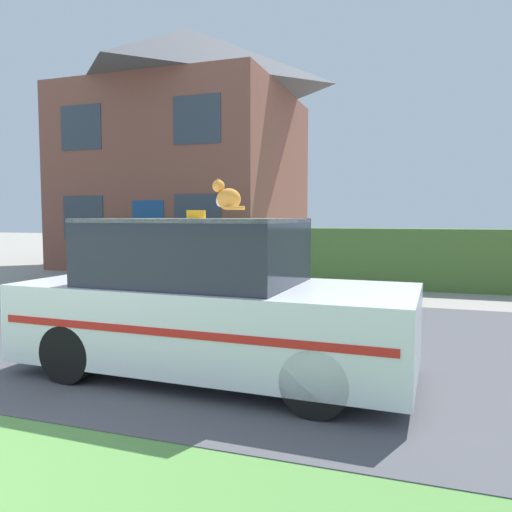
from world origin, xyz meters
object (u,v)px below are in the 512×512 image
Objects in this scene: house_left at (189,146)px; wheelie_bin at (172,266)px; cat at (226,197)px; police_car at (209,302)px.

house_left reaches higher than wheelie_bin.
cat reaches higher than wheelie_bin.
cat is 12.80m from house_left.
cat is 0.34× the size of wheelie_bin.
house_left is 7.13m from wheelie_bin.
wheelie_bin is at bearing -67.40° from house_left.
cat is at bearing -14.64° from police_car.
police_car is 11.18× the size of cat.
cat is 0.04× the size of house_left.
police_car is 3.84× the size of wheelie_bin.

